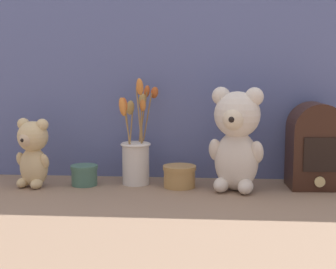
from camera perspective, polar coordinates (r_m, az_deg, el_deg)
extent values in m
plane|color=#8E7056|center=(1.57, -0.06, -6.05)|extent=(4.00, 4.00, 0.00)
cube|color=slate|center=(1.69, 0.38, 6.20)|extent=(1.46, 0.02, 0.66)
ellipsoid|color=beige|center=(1.55, 7.58, -2.90)|extent=(0.15, 0.14, 0.18)
sphere|color=beige|center=(1.53, 7.68, 2.21)|extent=(0.14, 0.14, 0.14)
sphere|color=beige|center=(1.48, 7.29, 1.71)|extent=(0.07, 0.07, 0.07)
sphere|color=black|center=(1.46, 7.07, 1.65)|extent=(0.02, 0.02, 0.02)
sphere|color=beige|center=(1.52, 9.55, 4.16)|extent=(0.05, 0.05, 0.05)
sphere|color=beige|center=(1.54, 5.90, 4.27)|extent=(0.05, 0.05, 0.05)
ellipsoid|color=beige|center=(1.53, 9.83, -1.94)|extent=(0.05, 0.07, 0.08)
ellipsoid|color=beige|center=(1.55, 5.26, -1.71)|extent=(0.05, 0.07, 0.08)
ellipsoid|color=beige|center=(1.52, 8.59, -5.73)|extent=(0.06, 0.08, 0.04)
ellipsoid|color=beige|center=(1.54, 5.92, -5.55)|extent=(0.06, 0.08, 0.04)
ellipsoid|color=#DBBC84|center=(1.64, -14.60, -3.48)|extent=(0.11, 0.10, 0.12)
sphere|color=#DBBC84|center=(1.63, -14.72, -0.19)|extent=(0.09, 0.09, 0.09)
sphere|color=#D1B289|center=(1.60, -15.43, -0.56)|extent=(0.05, 0.05, 0.05)
sphere|color=black|center=(1.59, -15.83, -0.62)|extent=(0.01, 0.01, 0.01)
sphere|color=#DBBC84|center=(1.60, -13.77, 1.05)|extent=(0.04, 0.04, 0.04)
sphere|color=#DBBC84|center=(1.64, -15.73, 1.13)|extent=(0.04, 0.04, 0.04)
ellipsoid|color=#DBBC84|center=(1.61, -13.52, -2.90)|extent=(0.04, 0.05, 0.06)
ellipsoid|color=#DBBC84|center=(1.66, -15.99, -2.68)|extent=(0.04, 0.05, 0.06)
ellipsoid|color=#DBBC84|center=(1.62, -14.36, -5.32)|extent=(0.04, 0.06, 0.03)
ellipsoid|color=#DBBC84|center=(1.65, -15.79, -5.15)|extent=(0.04, 0.06, 0.03)
cylinder|color=silver|center=(1.62, -3.59, -3.22)|extent=(0.08, 0.08, 0.13)
torus|color=silver|center=(1.61, -3.61, -1.10)|extent=(0.09, 0.09, 0.01)
cylinder|color=#9E7542|center=(1.58, -3.24, 2.12)|extent=(0.02, 0.02, 0.18)
ellipsoid|color=orange|center=(1.57, -3.14, 5.31)|extent=(0.03, 0.03, 0.05)
cylinder|color=#9E7542|center=(1.62, -4.07, 1.07)|extent=(0.01, 0.01, 0.11)
ellipsoid|color=tan|center=(1.62, -4.21, 2.99)|extent=(0.04, 0.04, 0.05)
cylinder|color=#9E7542|center=(1.62, -2.30, 1.91)|extent=(0.04, 0.05, 0.16)
ellipsoid|color=#C65B28|center=(1.63, -1.51, 4.67)|extent=(0.04, 0.04, 0.04)
cylinder|color=#9E7542|center=(1.62, -3.02, 1.49)|extent=(0.02, 0.02, 0.13)
ellipsoid|color=tan|center=(1.62, -2.85, 3.83)|extent=(0.04, 0.04, 0.04)
cylinder|color=#9E7542|center=(1.60, -2.93, 1.14)|extent=(0.01, 0.01, 0.12)
ellipsoid|color=orange|center=(1.59, -2.82, 3.25)|extent=(0.02, 0.03, 0.04)
cylinder|color=#9E7542|center=(1.63, -2.78, 1.98)|extent=(0.03, 0.03, 0.16)
ellipsoid|color=#C65B28|center=(1.63, -2.37, 4.80)|extent=(0.03, 0.03, 0.04)
cylinder|color=#9E7542|center=(1.59, -4.57, 1.03)|extent=(0.03, 0.03, 0.12)
ellipsoid|color=orange|center=(1.57, -5.05, 3.08)|extent=(0.04, 0.04, 0.06)
cylinder|color=#9E7542|center=(1.59, -4.53, 1.14)|extent=(0.02, 0.02, 0.12)
ellipsoid|color=#C65B28|center=(1.58, -4.92, 3.28)|extent=(0.04, 0.04, 0.05)
cube|color=#381E14|center=(1.63, 15.94, -2.53)|extent=(0.16, 0.13, 0.18)
cylinder|color=#381E14|center=(1.62, 16.06, 0.66)|extent=(0.16, 0.13, 0.16)
cube|color=black|center=(1.57, 16.58, -2.17)|extent=(0.10, 0.01, 0.10)
cylinder|color=#D6BC7A|center=(1.58, 16.47, -5.06)|extent=(0.03, 0.01, 0.03)
cylinder|color=#47705B|center=(1.63, -9.26, -4.68)|extent=(0.08, 0.08, 0.05)
cylinder|color=#47705B|center=(1.63, -9.28, -3.59)|extent=(0.08, 0.08, 0.01)
cylinder|color=tan|center=(1.59, 1.27, -4.88)|extent=(0.10, 0.10, 0.06)
cylinder|color=tan|center=(1.58, 1.28, -3.69)|extent=(0.10, 0.10, 0.01)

